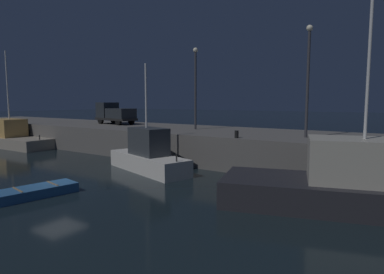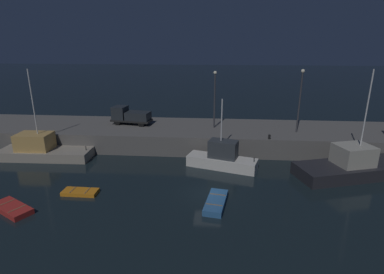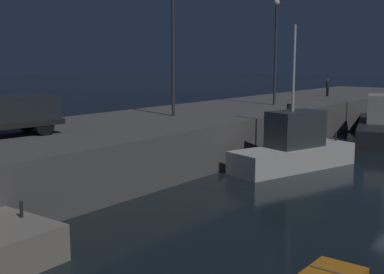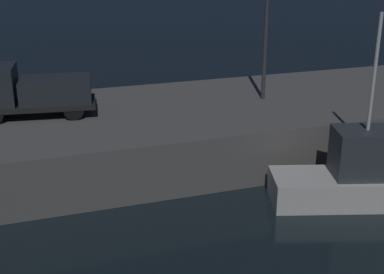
% 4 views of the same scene
% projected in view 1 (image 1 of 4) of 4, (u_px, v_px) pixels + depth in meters
% --- Properties ---
extents(ground_plane, '(320.00, 320.00, 0.00)m').
position_uv_depth(ground_plane, '(58.00, 187.00, 19.35)').
color(ground_plane, black).
extents(pier_quay, '(78.47, 9.70, 2.46)m').
position_uv_depth(pier_quay, '(192.00, 142.00, 30.62)').
color(pier_quay, '#5B5956').
rests_on(pier_quay, ground).
extents(fishing_boat_blue, '(10.84, 3.63, 10.47)m').
position_uv_depth(fishing_boat_blue, '(11.00, 137.00, 36.57)').
color(fishing_boat_blue, gray).
rests_on(fishing_boat_blue, ground).
extents(fishing_boat_white, '(12.66, 7.39, 10.85)m').
position_uv_depth(fishing_boat_white, '(352.00, 187.00, 15.28)').
color(fishing_boat_white, '#232328').
rests_on(fishing_boat_white, ground).
extents(fishing_boat_orange, '(7.93, 4.35, 7.65)m').
position_uv_depth(fishing_boat_orange, '(148.00, 156.00, 23.66)').
color(fishing_boat_orange, silver).
rests_on(fishing_boat_orange, ground).
extents(dinghy_red_small, '(2.18, 4.25, 0.55)m').
position_uv_depth(dinghy_red_small, '(36.00, 192.00, 17.44)').
color(dinghy_red_small, '#2D6099').
rests_on(dinghy_red_small, ground).
extents(lamp_post_west, '(0.44, 0.44, 7.34)m').
position_uv_depth(lamp_post_west, '(195.00, 82.00, 29.86)').
color(lamp_post_west, '#38383D').
rests_on(lamp_post_west, pier_quay).
extents(lamp_post_east, '(0.44, 0.44, 7.75)m').
position_uv_depth(lamp_post_east, '(308.00, 72.00, 22.90)').
color(lamp_post_east, '#38383D').
rests_on(lamp_post_east, pier_quay).
extents(utility_truck, '(5.68, 2.79, 2.43)m').
position_uv_depth(utility_truck, '(115.00, 113.00, 37.23)').
color(utility_truck, black).
rests_on(utility_truck, pier_quay).
extents(bollard_west, '(0.28, 0.28, 0.52)m').
position_uv_depth(bollard_west, '(237.00, 134.00, 22.94)').
color(bollard_west, black).
rests_on(bollard_west, pier_quay).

